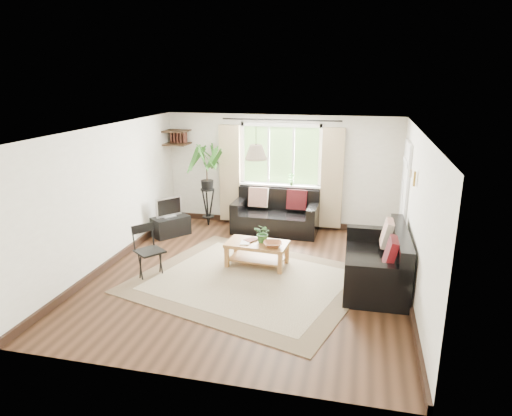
% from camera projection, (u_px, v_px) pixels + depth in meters
% --- Properties ---
extents(floor, '(5.50, 5.50, 0.00)m').
position_uv_depth(floor, '(251.00, 275.00, 7.55)').
color(floor, black).
rests_on(floor, ground).
extents(ceiling, '(5.50, 5.50, 0.00)m').
position_uv_depth(ceiling, '(250.00, 130.00, 6.88)').
color(ceiling, white).
rests_on(ceiling, floor).
extents(wall_back, '(5.00, 0.02, 2.40)m').
position_uv_depth(wall_back, '(281.00, 171.00, 9.78)').
color(wall_back, silver).
rests_on(wall_back, floor).
extents(wall_front, '(5.00, 0.02, 2.40)m').
position_uv_depth(wall_front, '(186.00, 279.00, 4.65)').
color(wall_front, silver).
rests_on(wall_front, floor).
extents(wall_left, '(0.02, 5.50, 2.40)m').
position_uv_depth(wall_left, '(108.00, 197.00, 7.76)').
color(wall_left, silver).
rests_on(wall_left, floor).
extents(wall_right, '(0.02, 5.50, 2.40)m').
position_uv_depth(wall_right, '(416.00, 217.00, 6.67)').
color(wall_right, silver).
rests_on(wall_right, floor).
extents(rug, '(4.11, 3.78, 0.02)m').
position_uv_depth(rug, '(249.00, 280.00, 7.35)').
color(rug, beige).
rests_on(rug, floor).
extents(window, '(2.50, 0.16, 2.16)m').
position_uv_depth(window, '(281.00, 155.00, 9.65)').
color(window, white).
rests_on(window, wall_back).
extents(door, '(0.06, 0.96, 2.06)m').
position_uv_depth(door, '(404.00, 200.00, 8.32)').
color(door, silver).
rests_on(door, wall_right).
extents(corner_shelf, '(0.50, 0.50, 0.34)m').
position_uv_depth(corner_shelf, '(177.00, 137.00, 9.85)').
color(corner_shelf, black).
rests_on(corner_shelf, wall_back).
extents(pendant_lamp, '(0.36, 0.36, 0.54)m').
position_uv_depth(pendant_lamp, '(256.00, 149.00, 7.35)').
color(pendant_lamp, beige).
rests_on(pendant_lamp, ceiling).
extents(wall_sconce, '(0.12, 0.12, 0.28)m').
position_uv_depth(wall_sconce, '(413.00, 176.00, 6.81)').
color(wall_sconce, beige).
rests_on(wall_sconce, wall_right).
extents(sofa_back, '(1.77, 0.91, 0.83)m').
position_uv_depth(sofa_back, '(276.00, 213.00, 9.54)').
color(sofa_back, black).
rests_on(sofa_back, floor).
extents(sofa_right, '(1.86, 0.96, 0.87)m').
position_uv_depth(sofa_right, '(375.00, 258.00, 7.13)').
color(sofa_right, black).
rests_on(sofa_right, floor).
extents(coffee_table, '(1.08, 0.64, 0.43)m').
position_uv_depth(coffee_table, '(257.00, 254.00, 7.88)').
color(coffee_table, brown).
rests_on(coffee_table, floor).
extents(table_plant, '(0.37, 0.34, 0.33)m').
position_uv_depth(table_plant, '(263.00, 233.00, 7.79)').
color(table_plant, '#2B5B24').
rests_on(table_plant, coffee_table).
extents(bowl, '(0.38, 0.38, 0.08)m').
position_uv_depth(bowl, '(273.00, 244.00, 7.63)').
color(bowl, '#965633').
rests_on(bowl, coffee_table).
extents(book_a, '(0.18, 0.23, 0.02)m').
position_uv_depth(book_a, '(241.00, 242.00, 7.81)').
color(book_a, white).
rests_on(book_a, coffee_table).
extents(book_b, '(0.28, 0.30, 0.02)m').
position_uv_depth(book_b, '(248.00, 238.00, 7.98)').
color(book_b, brown).
rests_on(book_b, coffee_table).
extents(tv_stand, '(0.78, 0.83, 0.39)m').
position_uv_depth(tv_stand, '(171.00, 226.00, 9.39)').
color(tv_stand, black).
rests_on(tv_stand, floor).
extents(tv, '(0.49, 0.56, 0.43)m').
position_uv_depth(tv, '(169.00, 207.00, 9.28)').
color(tv, '#A5A5AA').
rests_on(tv, tv_stand).
extents(palm_stand, '(0.86, 0.86, 1.78)m').
position_uv_depth(palm_stand, '(207.00, 186.00, 9.83)').
color(palm_stand, black).
rests_on(palm_stand, floor).
extents(folding_chair, '(0.62, 0.62, 0.86)m').
position_uv_depth(folding_chair, '(150.00, 252.00, 7.40)').
color(folding_chair, black).
rests_on(folding_chair, floor).
extents(sill_plant, '(0.14, 0.10, 0.27)m').
position_uv_depth(sill_plant, '(291.00, 179.00, 9.66)').
color(sill_plant, '#2D6023').
rests_on(sill_plant, window).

